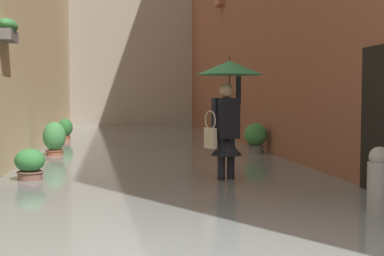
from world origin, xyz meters
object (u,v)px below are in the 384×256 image
Objects in this scene: person_wading at (228,96)px; potted_plant_mid_left at (256,140)px; mooring_bollard at (379,189)px; potted_plant_near_right at (30,168)px; potted_plant_far_right at (54,141)px; potted_plant_mid_right at (65,131)px.

potted_plant_mid_left is (-1.47, -3.67, -1.00)m from person_wading.
potted_plant_near_right is at bearing -36.36° from mooring_bollard.
potted_plant_far_right is 0.99× the size of mooring_bollard.
mooring_bollard reaches higher than potted_plant_near_right.
potted_plant_near_right is at bearing 35.45° from potted_plant_mid_left.
potted_plant_mid_left is 0.94× the size of mooring_bollard.
potted_plant_near_right is at bearing -7.91° from person_wading.
potted_plant_near_right is 0.82× the size of potted_plant_mid_right.
potted_plant_near_right is (3.08, -0.43, -1.14)m from person_wading.
potted_plant_mid_right is at bearing -68.12° from person_wading.
potted_plant_far_right is at bearing -52.06° from person_wading.
potted_plant_far_right is 7.82m from mooring_bollard.
person_wading is at bearing -67.08° from mooring_bollard.
potted_plant_near_right is at bearing 90.58° from potted_plant_mid_right.
potted_plant_mid_left is (-4.54, 0.26, -0.00)m from potted_plant_far_right.
potted_plant_far_right is 3.93m from potted_plant_mid_right.
person_wading is 3.31m from potted_plant_near_right.
person_wading is 2.51× the size of potted_plant_mid_right.
potted_plant_far_right is 1.05× the size of potted_plant_mid_left.
potted_plant_mid_right is (3.16, -7.86, -1.03)m from person_wading.
mooring_bollard reaches higher than potted_plant_far_right.
person_wading reaches higher than potted_plant_near_right.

